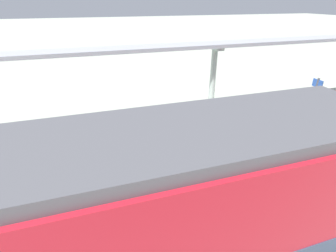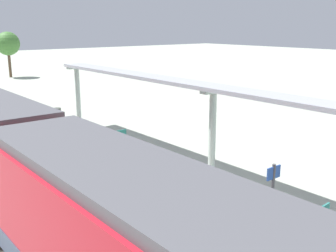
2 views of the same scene
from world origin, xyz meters
name	(u,v)px [view 1 (image 1 of 2)]	position (x,y,z in m)	size (l,w,h in m)	color
ground_plane	(233,140)	(0.00, 0.00, 0.00)	(176.00, 176.00, 0.00)	#A8AF9E
tactile_edge_strip	(278,180)	(-2.86, 0.00, 0.00)	(0.38, 28.41, 0.01)	yellow
trackbed	(320,218)	(-4.65, 0.00, 0.00)	(3.20, 40.41, 0.01)	#38332D
train_far_carriage	(93,221)	(-4.65, 5.94, 1.83)	(2.65, 12.08, 3.48)	red
canopy_pillar_second	(212,83)	(2.60, -0.15, 1.80)	(1.10, 0.44, 3.54)	slate
canopy_beam	(211,45)	(2.60, 0.07, 3.62)	(1.20, 23.09, 0.16)	#A8AAB2
bench_near_end	(97,133)	(1.65, 5.60, 0.44)	(1.51, 0.46, 0.86)	#2C8274
bench_mid_platform	(310,104)	(1.52, -5.54, 0.44)	(1.52, 0.53, 0.86)	#2C7A73
platform_info_sign	(314,96)	(0.57, -4.58, 1.33)	(0.56, 0.10, 2.20)	#4C4C51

